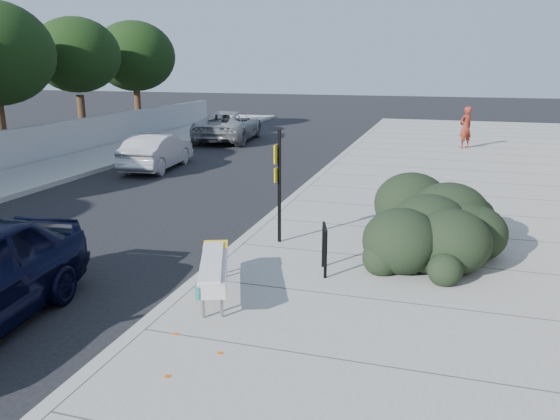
{
  "coord_description": "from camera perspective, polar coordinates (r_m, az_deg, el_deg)",
  "views": [
    {
      "loc": [
        4.02,
        -8.24,
        3.85
      ],
      "look_at": [
        0.97,
        1.85,
        1.0
      ],
      "focal_mm": 35.0,
      "sensor_mm": 36.0,
      "label": 1
    }
  ],
  "objects": [
    {
      "name": "bench",
      "position": [
        8.95,
        -6.94,
        -5.98
      ],
      "size": [
        1.14,
        2.1,
        0.63
      ],
      "rotation": [
        0.0,
        0.0,
        0.37
      ],
      "color": "gray",
      "rests_on": "sidewalk_near"
    },
    {
      "name": "hedge",
      "position": [
        11.55,
        16.13,
        -0.25
      ],
      "size": [
        3.4,
        4.49,
        1.51
      ],
      "primitive_type": "ellipsoid",
      "rotation": [
        0.0,
        0.0,
        -0.39
      ],
      "color": "black",
      "rests_on": "sidewalk_near"
    },
    {
      "name": "ground",
      "position": [
        9.94,
        -8.56,
        -7.83
      ],
      "size": [
        120.0,
        120.0,
        0.0
      ],
      "primitive_type": "plane",
      "color": "black",
      "rests_on": "ground"
    },
    {
      "name": "pedestrian",
      "position": [
        25.9,
        18.82,
        8.17
      ],
      "size": [
        0.79,
        0.78,
        1.84
      ],
      "primitive_type": "imported",
      "rotation": [
        0.0,
        0.0,
        3.9
      ],
      "color": "maroon",
      "rests_on": "sidewalk_near"
    },
    {
      "name": "curb_near",
      "position": [
        14.34,
        -0.08,
        -0.1
      ],
      "size": [
        0.22,
        50.0,
        0.17
      ],
      "primitive_type": "cube",
      "color": "#9E9E99",
      "rests_on": "ground"
    },
    {
      "name": "suv_silver",
      "position": [
        28.11,
        -5.38,
        8.75
      ],
      "size": [
        3.15,
        5.74,
        1.52
      ],
      "primitive_type": "imported",
      "rotation": [
        0.0,
        0.0,
        3.26
      ],
      "color": "gray",
      "rests_on": "ground"
    },
    {
      "name": "curb_far",
      "position": [
        18.28,
        -24.86,
        1.82
      ],
      "size": [
        0.22,
        50.0,
        0.17
      ],
      "primitive_type": "cube",
      "color": "#9E9E99",
      "rests_on": "ground"
    },
    {
      "name": "tree_far_f",
      "position": [
        31.86,
        -14.96,
        15.24
      ],
      "size": [
        4.4,
        4.4,
        6.07
      ],
      "color": "#332114",
      "rests_on": "ground"
    },
    {
      "name": "sidewalk_near",
      "position": [
        13.86,
        22.68,
        -1.89
      ],
      "size": [
        11.2,
        50.0,
        0.15
      ],
      "primitive_type": "cube",
      "color": "gray",
      "rests_on": "ground"
    },
    {
      "name": "bike_rack",
      "position": [
        9.89,
        4.68,
        -3.59
      ],
      "size": [
        0.21,
        0.59,
        0.89
      ],
      "rotation": [
        0.0,
        0.0,
        0.28
      ],
      "color": "black",
      "rests_on": "sidewalk_near"
    },
    {
      "name": "tree_far_e",
      "position": [
        27.71,
        -20.51,
        14.9
      ],
      "size": [
        4.0,
        4.0,
        5.9
      ],
      "color": "#332114",
      "rests_on": "ground"
    },
    {
      "name": "wagon_silver",
      "position": [
        20.94,
        -12.73,
        6.0
      ],
      "size": [
        1.83,
        4.14,
        1.32
      ],
      "primitive_type": "imported",
      "rotation": [
        0.0,
        0.0,
        3.25
      ],
      "color": "#B3B3B8",
      "rests_on": "ground"
    },
    {
      "name": "sign_post",
      "position": [
        11.34,
        -0.14,
        3.28
      ],
      "size": [
        0.11,
        0.28,
        2.4
      ],
      "rotation": [
        0.0,
        0.0,
        -0.19
      ],
      "color": "black",
      "rests_on": "sidewalk_near"
    }
  ]
}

